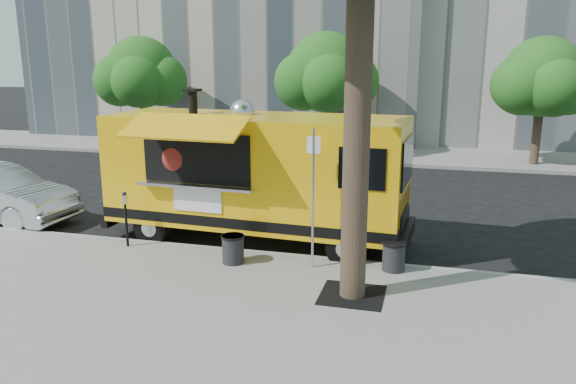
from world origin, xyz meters
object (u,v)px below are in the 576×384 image
object	(u,v)px
far_tree_b	(326,73)
food_truck	(255,173)
far_tree_c	(543,77)
sign_post	(313,190)
trash_bin_right	(394,255)
trash_bin_left	(233,248)
far_tree_a	(141,73)
parking_meter	(126,212)

from	to	relation	value
far_tree_b	food_truck	world-z (taller)	far_tree_b
far_tree_c	sign_post	bearing A→B (deg)	-114.81
sign_post	trash_bin_right	size ratio (longest dim) A/B	4.85
far_tree_b	trash_bin_left	distance (m)	14.85
far_tree_a	far_tree_c	xyz separation A→B (m)	(18.00, 0.10, -0.06)
trash_bin_left	trash_bin_right	xyz separation A→B (m)	(3.43, 0.44, -0.00)
far_tree_b	trash_bin_right	bearing A→B (deg)	-73.12
far_tree_b	food_truck	size ratio (longest dim) A/B	0.72
parking_meter	trash_bin_right	size ratio (longest dim) A/B	2.16
far_tree_b	sign_post	bearing A→B (deg)	-79.85
sign_post	food_truck	world-z (taller)	food_truck
trash_bin_left	far_tree_c	bearing A→B (deg)	59.94
far_tree_c	trash_bin_left	distance (m)	16.66
far_tree_a	food_truck	bearing A→B (deg)	-51.33
far_tree_a	trash_bin_left	xyz separation A→B (m)	(9.82, -14.04, -3.29)
far_tree_a	far_tree_b	size ratio (longest dim) A/B	0.97
far_tree_c	food_truck	world-z (taller)	far_tree_c
far_tree_a	far_tree_b	xyz separation A→B (m)	(9.00, 0.40, 0.06)
parking_meter	food_truck	bearing A→B (deg)	29.30
far_tree_b	far_tree_a	bearing A→B (deg)	-177.46
far_tree_c	sign_post	xyz separation A→B (m)	(-6.45, -13.95, -1.87)
far_tree_b	far_tree_c	distance (m)	9.01
sign_post	far_tree_b	bearing A→B (deg)	100.15
food_truck	trash_bin_right	world-z (taller)	food_truck
parking_meter	trash_bin_right	xyz separation A→B (m)	(6.25, 0.05, -0.50)
far_tree_b	far_tree_c	world-z (taller)	far_tree_b
food_truck	trash_bin_left	bearing A→B (deg)	-83.63
far_tree_c	trash_bin_right	world-z (taller)	far_tree_c
far_tree_c	food_truck	size ratio (longest dim) A/B	0.68
trash_bin_left	far_tree_a	bearing A→B (deg)	124.96
food_truck	trash_bin_right	xyz separation A→B (m)	(3.54, -1.47, -1.28)
far_tree_b	food_truck	xyz separation A→B (m)	(0.71, -12.53, -2.07)
parking_meter	food_truck	world-z (taller)	food_truck
far_tree_b	trash_bin_right	distance (m)	15.01
parking_meter	trash_bin_left	size ratio (longest dim) A/B	2.14
sign_post	food_truck	size ratio (longest dim) A/B	0.39
trash_bin_right	food_truck	bearing A→B (deg)	157.45
far_tree_c	trash_bin_left	bearing A→B (deg)	-120.06
far_tree_b	trash_bin_left	bearing A→B (deg)	-86.76
parking_meter	food_truck	xyz separation A→B (m)	(2.71, 1.52, 0.78)
sign_post	trash_bin_right	world-z (taller)	sign_post
trash_bin_right	sign_post	bearing A→B (deg)	-171.63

